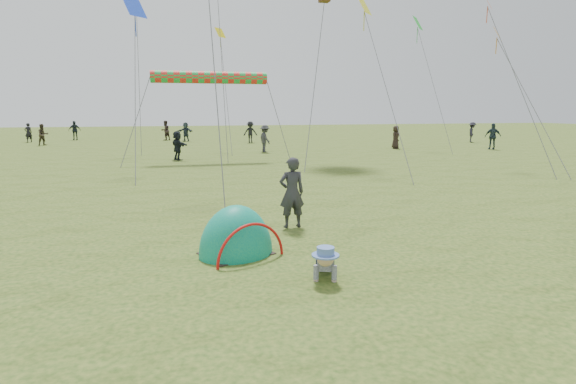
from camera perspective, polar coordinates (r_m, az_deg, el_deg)
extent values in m
plane|color=#1F3F12|center=(8.64, 10.15, -8.25)|extent=(140.00, 140.00, 0.00)
ellipsoid|color=#006F73|center=(8.80, -6.59, -7.80)|extent=(1.84, 1.70, 1.92)
imported|color=#2A292E|center=(10.48, 0.49, -0.08)|extent=(0.63, 0.43, 1.66)
imported|color=black|center=(43.77, -30.09, 6.53)|extent=(0.69, 0.66, 1.60)
imported|color=#3A3025|center=(39.41, -28.68, 6.40)|extent=(1.01, 0.96, 1.64)
imported|color=#26363E|center=(34.22, 24.57, 6.44)|extent=(1.14, 0.84, 1.79)
imported|color=#323237|center=(29.20, -2.94, 6.79)|extent=(0.90, 1.25, 1.75)
imported|color=black|center=(32.66, 13.50, 6.77)|extent=(0.91, 0.91, 1.60)
imported|color=black|center=(25.32, -13.85, 5.75)|extent=(1.07, 1.53, 1.59)
imported|color=#23212C|center=(40.88, 22.34, 7.03)|extent=(1.16, 1.24, 1.68)
imported|color=#27323B|center=(40.11, -12.86, 7.47)|extent=(1.53, 1.26, 1.64)
imported|color=#312523|center=(41.98, -15.30, 7.55)|extent=(1.07, 1.04, 1.74)
imported|color=#1D252C|center=(45.15, -25.47, 7.07)|extent=(1.04, 0.51, 1.71)
imported|color=black|center=(37.65, -4.80, 7.59)|extent=(1.17, 0.73, 1.75)
cylinder|color=red|center=(24.68, -9.89, 14.14)|extent=(6.02, 0.64, 0.64)
plane|color=orange|center=(24.66, 25.04, 17.78)|extent=(0.79, 0.79, 0.65)
plane|color=yellow|center=(32.36, -8.60, 19.37)|extent=(0.81, 0.81, 0.66)
plane|color=green|center=(34.20, 16.16, 19.91)|extent=(1.13, 1.13, 0.92)
plane|color=blue|center=(22.52, -18.92, 21.31)|extent=(1.05, 1.05, 0.86)
plane|color=#F95126|center=(24.83, 24.06, 21.15)|extent=(0.80, 0.80, 0.65)
plane|color=yellow|center=(21.78, 9.69, 22.25)|extent=(0.89, 0.89, 0.73)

